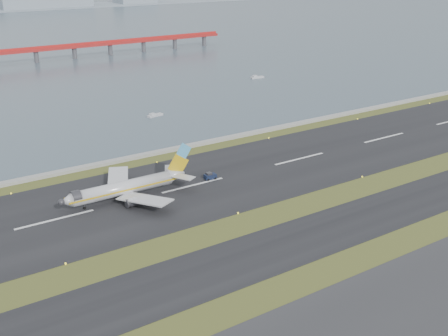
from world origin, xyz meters
The scene contains 9 objects.
ground centered at (0.00, 0.00, 0.00)m, with size 1000.00×1000.00×0.00m, color #3B4B1B.
taxiway_strip centered at (0.00, -12.00, 0.05)m, with size 1000.00×18.00×0.10m, color black.
runway_strip centered at (0.00, 30.00, 0.05)m, with size 1000.00×45.00×0.10m, color black.
seawall centered at (0.00, 60.00, 0.50)m, with size 1000.00×2.50×1.00m, color gray.
red_pier centered at (20.00, 250.00, 7.28)m, with size 260.00×5.00×10.20m.
airliner centered at (-19.17, 31.69, 3.46)m, with size 38.52×32.89×12.80m.
pushback_tug centered at (6.53, 31.20, 1.08)m, with size 3.56×2.21×2.22m.
workboat_near centered at (24.21, 101.40, 0.52)m, with size 7.10×3.56×1.65m.
workboat_far centered at (103.98, 138.51, 0.56)m, with size 7.58×3.40×1.78m.
Camera 1 is at (-74.74, -98.26, 62.11)m, focal length 45.00 mm.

